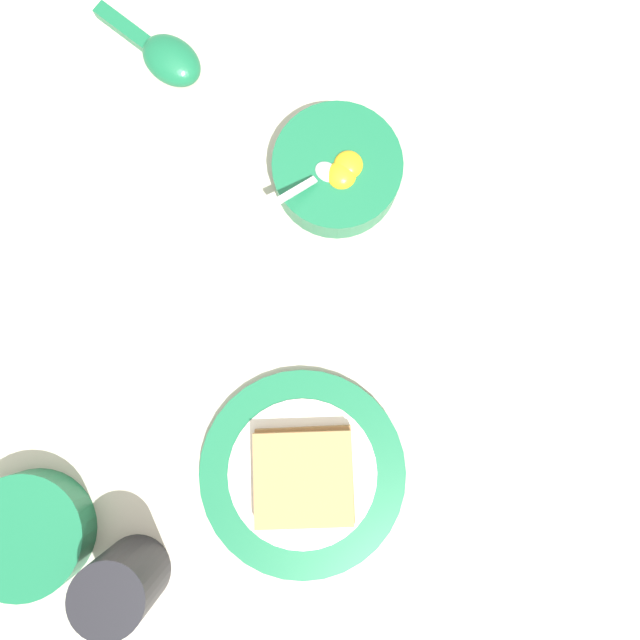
{
  "coord_description": "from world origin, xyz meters",
  "views": [
    {
      "loc": [
        -0.09,
        -0.04,
        0.65
      ],
      "look_at": [
        -0.06,
        -0.09,
        0.02
      ],
      "focal_mm": 35.0,
      "sensor_mm": 36.0,
      "label": 1
    }
  ],
  "objects_px": {
    "egg_bowl": "(337,171)",
    "toast_sandwich": "(304,477)",
    "soup_spoon": "(165,56)",
    "congee_bowl": "(28,534)",
    "toast_plate": "(303,473)",
    "drinking_cup": "(121,585)"
  },
  "relations": [
    {
      "from": "drinking_cup",
      "to": "egg_bowl",
      "type": "bearing_deg",
      "value": -83.38
    },
    {
      "from": "egg_bowl",
      "to": "drinking_cup",
      "type": "relative_size",
      "value": 1.54
    },
    {
      "from": "soup_spoon",
      "to": "toast_plate",
      "type": "bearing_deg",
      "value": 141.75
    },
    {
      "from": "toast_plate",
      "to": "congee_bowl",
      "type": "relative_size",
      "value": 1.73
    },
    {
      "from": "toast_sandwich",
      "to": "drinking_cup",
      "type": "bearing_deg",
      "value": 62.52
    },
    {
      "from": "soup_spoon",
      "to": "toast_sandwich",
      "type": "bearing_deg",
      "value": 141.92
    },
    {
      "from": "egg_bowl",
      "to": "soup_spoon",
      "type": "relative_size",
      "value": 1.01
    },
    {
      "from": "soup_spoon",
      "to": "congee_bowl",
      "type": "relative_size",
      "value": 1.17
    },
    {
      "from": "toast_sandwich",
      "to": "soup_spoon",
      "type": "height_order",
      "value": "toast_sandwich"
    },
    {
      "from": "congee_bowl",
      "to": "drinking_cup",
      "type": "relative_size",
      "value": 1.3
    },
    {
      "from": "egg_bowl",
      "to": "toast_plate",
      "type": "bearing_deg",
      "value": 116.6
    },
    {
      "from": "egg_bowl",
      "to": "soup_spoon",
      "type": "xyz_separation_m",
      "value": [
        0.22,
        -0.01,
        -0.01
      ]
    },
    {
      "from": "egg_bowl",
      "to": "drinking_cup",
      "type": "xyz_separation_m",
      "value": [
        -0.05,
        0.45,
        0.03
      ]
    },
    {
      "from": "toast_plate",
      "to": "toast_sandwich",
      "type": "relative_size",
      "value": 1.57
    },
    {
      "from": "egg_bowl",
      "to": "toast_sandwich",
      "type": "bearing_deg",
      "value": 116.96
    },
    {
      "from": "toast_plate",
      "to": "drinking_cup",
      "type": "relative_size",
      "value": 2.24
    },
    {
      "from": "egg_bowl",
      "to": "toast_plate",
      "type": "distance_m",
      "value": 0.31
    },
    {
      "from": "soup_spoon",
      "to": "congee_bowl",
      "type": "bearing_deg",
      "value": 109.43
    },
    {
      "from": "drinking_cup",
      "to": "soup_spoon",
      "type": "bearing_deg",
      "value": -58.9
    },
    {
      "from": "toast_plate",
      "to": "drinking_cup",
      "type": "distance_m",
      "value": 0.2
    },
    {
      "from": "toast_plate",
      "to": "congee_bowl",
      "type": "xyz_separation_m",
      "value": [
        0.19,
        0.19,
        0.02
      ]
    },
    {
      "from": "egg_bowl",
      "to": "soup_spoon",
      "type": "distance_m",
      "value": 0.23
    }
  ]
}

